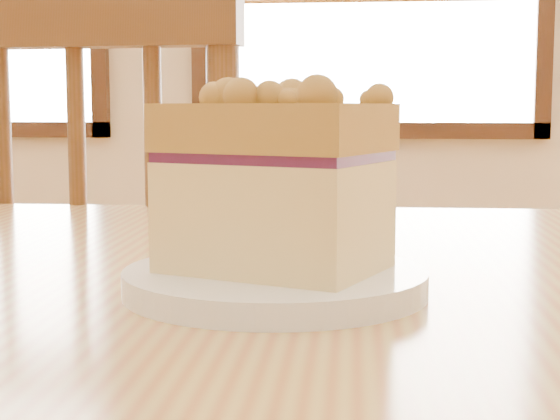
% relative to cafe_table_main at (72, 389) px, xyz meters
% --- Properties ---
extents(cafe_table_main, '(1.27, 0.86, 0.75)m').
position_rel_cafe_table_main_xyz_m(cafe_table_main, '(0.00, 0.00, 0.00)').
color(cafe_table_main, tan).
rests_on(cafe_table_main, ground).
extents(cafe_chair_main, '(0.49, 0.49, 1.02)m').
position_rel_cafe_table_main_xyz_m(cafe_chair_main, '(-0.12, 0.58, -0.14)').
color(cafe_chair_main, '#573118').
rests_on(cafe_chair_main, ground).
extents(plate, '(0.20, 0.20, 0.02)m').
position_rel_cafe_table_main_xyz_m(plate, '(0.16, -0.07, 0.10)').
color(plate, white).
rests_on(plate, cafe_table_main).
extents(cake_slice, '(0.16, 0.14, 0.12)m').
position_rel_cafe_table_main_xyz_m(cake_slice, '(0.16, -0.07, 0.17)').
color(cake_slice, '#DEC47D').
rests_on(cake_slice, plate).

